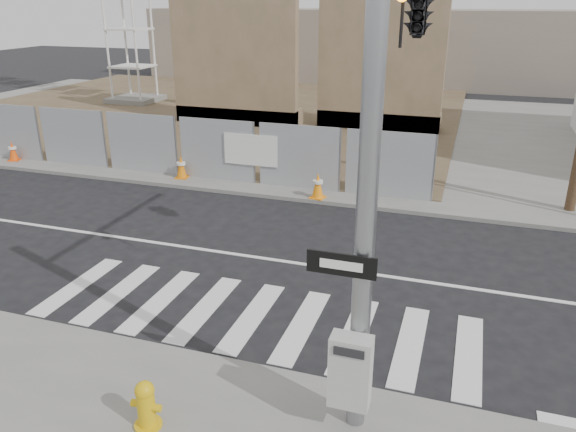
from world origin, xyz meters
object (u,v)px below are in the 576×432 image
(fire_hydrant, at_px, (146,405))
(traffic_cone_d, at_px, (318,186))
(traffic_cone_c, at_px, (181,167))
(signal_pole, at_px, (405,63))
(traffic_cone_b, at_px, (13,151))

(fire_hydrant, distance_m, traffic_cone_d, 10.05)
(traffic_cone_c, xyz_separation_m, traffic_cone_d, (4.85, -0.52, 0.01))
(signal_pole, xyz_separation_m, traffic_cone_b, (-14.84, 6.75, -4.30))
(fire_hydrant, bearing_deg, traffic_cone_d, 85.38)
(traffic_cone_b, xyz_separation_m, traffic_cone_c, (6.93, 0.03, 0.02))
(traffic_cone_c, bearing_deg, traffic_cone_b, -179.76)
(signal_pole, height_order, fire_hydrant, signal_pole)
(signal_pole, height_order, traffic_cone_b, signal_pole)
(traffic_cone_c, relative_size, traffic_cone_d, 0.97)
(signal_pole, relative_size, traffic_cone_c, 9.12)
(fire_hydrant, relative_size, traffic_cone_c, 0.97)
(traffic_cone_c, bearing_deg, signal_pole, -40.63)
(fire_hydrant, bearing_deg, traffic_cone_c, 109.62)
(traffic_cone_b, relative_size, traffic_cone_c, 0.96)
(traffic_cone_b, distance_m, traffic_cone_d, 11.79)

